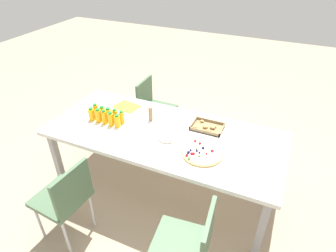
{
  "coord_description": "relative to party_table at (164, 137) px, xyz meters",
  "views": [
    {
      "loc": [
        0.94,
        -2.02,
        2.31
      ],
      "look_at": [
        0.0,
        0.09,
        0.77
      ],
      "focal_mm": 30.59,
      "sensor_mm": 36.0,
      "label": 1
    }
  ],
  "objects": [
    {
      "name": "juice_bottle_7",
      "position": [
        -0.6,
        -0.02,
        0.12
      ],
      "size": [
        0.06,
        0.06,
        0.14
      ],
      "color": "#FAAE14",
      "rests_on": "party_table"
    },
    {
      "name": "juice_bottle_8",
      "position": [
        -0.53,
        -0.02,
        0.12
      ],
      "size": [
        0.05,
        0.05,
        0.14
      ],
      "color": "#F9AC14",
      "rests_on": "party_table"
    },
    {
      "name": "fruit_pizza",
      "position": [
        0.43,
        -0.16,
        0.07
      ],
      "size": [
        0.36,
        0.36,
        0.05
      ],
      "color": "tan",
      "rests_on": "party_table"
    },
    {
      "name": "juice_bottle_4",
      "position": [
        -0.46,
        -0.09,
        0.12
      ],
      "size": [
        0.06,
        0.06,
        0.13
      ],
      "color": "#F9AE14",
      "rests_on": "party_table"
    },
    {
      "name": "juice_bottle_9",
      "position": [
        -0.45,
        -0.02,
        0.12
      ],
      "size": [
        0.05,
        0.05,
        0.14
      ],
      "color": "#F9AD14",
      "rests_on": "party_table"
    },
    {
      "name": "juice_bottle_5",
      "position": [
        -0.76,
        -0.02,
        0.13
      ],
      "size": [
        0.05,
        0.05,
        0.15
      ],
      "color": "#F9AD14",
      "rests_on": "party_table"
    },
    {
      "name": "juice_bottle_6",
      "position": [
        -0.67,
        -0.03,
        0.13
      ],
      "size": [
        0.06,
        0.06,
        0.14
      ],
      "color": "#F9AC14",
      "rests_on": "party_table"
    },
    {
      "name": "chair_near_left",
      "position": [
        -0.51,
        -0.86,
        -0.19
      ],
      "size": [
        0.43,
        0.43,
        0.83
      ],
      "rotation": [
        0.0,
        0.0,
        1.49
      ],
      "color": "#4C6B4C",
      "rests_on": "ground_plane"
    },
    {
      "name": "juice_bottle_2",
      "position": [
        -0.6,
        -0.1,
        0.13
      ],
      "size": [
        0.05,
        0.05,
        0.15
      ],
      "color": "#F9AD14",
      "rests_on": "party_table"
    },
    {
      "name": "chair_far_left",
      "position": [
        -0.52,
        0.81,
        -0.19
      ],
      "size": [
        0.4,
        0.4,
        0.83
      ],
      "rotation": [
        0.0,
        0.0,
        -1.57
      ],
      "color": "#4C6B4C",
      "rests_on": "ground_plane"
    },
    {
      "name": "cardboard_tube",
      "position": [
        -0.21,
        0.14,
        0.13
      ],
      "size": [
        0.04,
        0.04,
        0.15
      ],
      "primitive_type": "cylinder",
      "color": "#9E7A56",
      "rests_on": "party_table"
    },
    {
      "name": "paper_folder",
      "position": [
        -0.57,
        0.28,
        0.06
      ],
      "size": [
        0.29,
        0.24,
        0.01
      ],
      "primitive_type": "cube",
      "rotation": [
        0.0,
        0.0,
        -0.18
      ],
      "color": "yellow",
      "rests_on": "party_table"
    },
    {
      "name": "juice_bottle_3",
      "position": [
        -0.52,
        -0.1,
        0.13
      ],
      "size": [
        0.06,
        0.06,
        0.15
      ],
      "color": "#FAAD14",
      "rests_on": "party_table"
    },
    {
      "name": "napkin_stack",
      "position": [
        0.02,
        0.28,
        0.07
      ],
      "size": [
        0.15,
        0.15,
        0.02
      ],
      "primitive_type": "cube",
      "color": "white",
      "rests_on": "party_table"
    },
    {
      "name": "party_table",
      "position": [
        0.0,
        0.0,
        0.0
      ],
      "size": [
        2.24,
        0.97,
        0.75
      ],
      "color": "white",
      "rests_on": "ground_plane"
    },
    {
      "name": "ground_plane",
      "position": [
        0.0,
        0.0,
        -0.69
      ],
      "size": [
        12.0,
        12.0,
        0.0
      ],
      "primitive_type": "plane",
      "color": "tan"
    },
    {
      "name": "snack_tray",
      "position": [
        0.36,
        0.24,
        0.07
      ],
      "size": [
        0.3,
        0.22,
        0.04
      ],
      "color": "olive",
      "rests_on": "party_table"
    },
    {
      "name": "plate_stack",
      "position": [
        0.07,
        -0.08,
        0.07
      ],
      "size": [
        0.18,
        0.18,
        0.03
      ],
      "color": "silver",
      "rests_on": "party_table"
    },
    {
      "name": "juice_bottle_0",
      "position": [
        -0.76,
        -0.09,
        0.12
      ],
      "size": [
        0.06,
        0.06,
        0.14
      ],
      "color": "#FAAE14",
      "rests_on": "party_table"
    },
    {
      "name": "chair_near_right",
      "position": [
        0.59,
        -0.85,
        -0.19
      ],
      "size": [
        0.44,
        0.44,
        0.83
      ],
      "rotation": [
        0.0,
        0.0,
        1.67
      ],
      "color": "#4C6B4C",
      "rests_on": "ground_plane"
    },
    {
      "name": "juice_bottle_1",
      "position": [
        -0.68,
        -0.09,
        0.13
      ],
      "size": [
        0.06,
        0.06,
        0.15
      ],
      "color": "#F9AD14",
      "rests_on": "party_table"
    }
  ]
}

